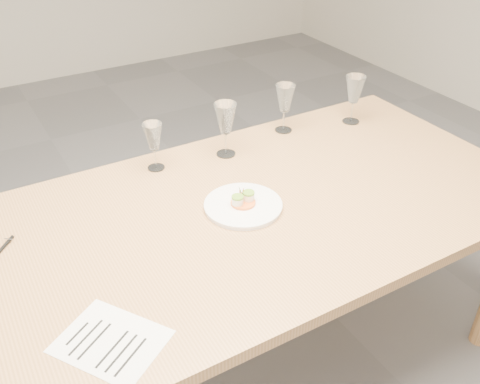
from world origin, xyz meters
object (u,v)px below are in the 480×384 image
wine_glass_4 (355,90)px  recipe_sheet (111,341)px  wine_glass_1 (153,138)px  wine_glass_2 (225,119)px  dinner_plate (243,205)px  wine_glass_3 (285,99)px  dining_table (191,244)px

wine_glass_4 → recipe_sheet: bearing=-153.3°
wine_glass_4 → wine_glass_1: bearing=176.2°
wine_glass_2 → dinner_plate: bearing=-110.1°
recipe_sheet → dinner_plate: bearing=-3.4°
wine_glass_3 → wine_glass_4: size_ratio=0.98×
wine_glass_1 → wine_glass_3: 0.57m
recipe_sheet → wine_glass_3: 1.23m
dinner_plate → wine_glass_2: wine_glass_2 is taller
dining_table → dinner_plate: (0.20, 0.01, 0.08)m
dining_table → wine_glass_3: size_ratio=12.06×
recipe_sheet → wine_glass_1: 0.82m
wine_glass_1 → wine_glass_2: (0.27, -0.04, 0.02)m
dining_table → wine_glass_1: wine_glass_1 is taller
dinner_plate → wine_glass_4: wine_glass_4 is taller
wine_glass_3 → dining_table: bearing=-147.0°
dinner_plate → recipe_sheet: bearing=-149.9°
wine_glass_1 → wine_glass_2: bearing=-8.0°
dining_table → recipe_sheet: bearing=-139.0°
dinner_plate → wine_glass_2: bearing=69.9°
wine_glass_2 → dining_table: bearing=-132.6°
dining_table → wine_glass_1: size_ratio=13.42×
wine_glass_2 → wine_glass_1: bearing=172.0°
dining_table → wine_glass_1: (0.05, 0.39, 0.19)m
wine_glass_1 → wine_glass_3: wine_glass_3 is taller
wine_glass_1 → dining_table: bearing=-97.2°
dining_table → wine_glass_2: 0.52m
dining_table → wine_glass_3: bearing=33.0°
wine_glass_2 → wine_glass_4: bearing=-1.9°
wine_glass_1 → wine_glass_2: wine_glass_2 is taller
dinner_plate → wine_glass_1: (-0.15, 0.38, 0.11)m
wine_glass_1 → wine_glass_4: (0.87, -0.06, 0.02)m
dinner_plate → wine_glass_2: (0.12, 0.34, 0.13)m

